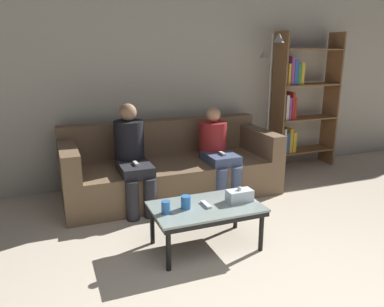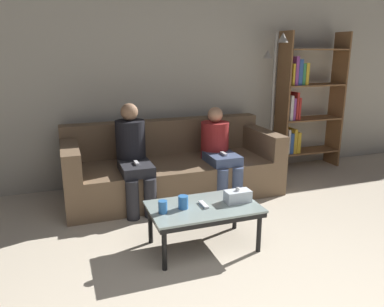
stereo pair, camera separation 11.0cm
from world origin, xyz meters
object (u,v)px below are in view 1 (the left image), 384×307
Objects in this scene: couch at (170,168)px; cup_near_right at (166,207)px; game_remote at (206,204)px; tissue_box at (240,195)px; seated_person_mid_left at (217,149)px; seated_person_left_end at (132,154)px; cup_near_left at (186,202)px; coffee_table at (206,210)px; bookshelf at (298,103)px; standing_lamp at (270,90)px.

couch reaches higher than cup_near_right.
cup_near_right is 0.69× the size of game_remote.
tissue_box is 0.22× the size of seated_person_mid_left.
game_remote is at bearing -119.19° from seated_person_mid_left.
cup_near_right is 0.09× the size of seated_person_left_end.
tissue_box is 1.47× the size of game_remote.
cup_near_left is at bearing -125.83° from seated_person_mid_left.
seated_person_left_end is (-0.37, 1.11, 0.24)m from coffee_table.
bookshelf reaches higher than standing_lamp.
seated_person_mid_left reaches higher than game_remote.
couch reaches higher than tissue_box.
game_remote is 1.18m from seated_person_left_end.
coffee_table is 0.32m from tissue_box.
seated_person_left_end is at bearing -155.18° from couch.
cup_near_left is 0.10× the size of seated_person_left_end.
bookshelf is at bearing 12.59° from seated_person_left_end.
tissue_box is (0.18, -1.35, 0.14)m from couch.
coffee_table is 0.91× the size of seated_person_mid_left.
couch is 1.67m from standing_lamp.
couch is at bearing 24.82° from seated_person_left_end.
seated_person_mid_left is (0.62, 1.11, 0.20)m from coffee_table.
couch is 2.22× the size of seated_person_left_end.
standing_lamp reaches higher than cup_near_right.
seated_person_left_end is (-0.01, 1.13, 0.14)m from cup_near_right.
bookshelf is (1.81, 1.68, 0.50)m from tissue_box.
seated_person_mid_left is at bearing -24.63° from couch.
standing_lamp is (1.74, 1.51, 0.70)m from cup_near_left.
cup_near_right is 0.10× the size of seated_person_mid_left.
bookshelf reaches higher than coffee_table.
seated_person_left_end is at bearing 108.41° from game_remote.
bookshelf reaches higher than game_remote.
bookshelf is 1.86× the size of seated_person_mid_left.
coffee_table is 2.32m from standing_lamp.
standing_lamp is (-0.56, -0.14, 0.21)m from bookshelf.
cup_near_right is at bearing -109.58° from couch.
seated_person_mid_left is at bearing 60.81° from coffee_table.
tissue_box reaches higher than cup_near_right.
seated_person_left_end is (-1.93, -0.41, -0.56)m from standing_lamp.
game_remote is at bearing 177.12° from tissue_box.
couch is 22.34× the size of cup_near_left.
tissue_box is at bearing 0.73° from cup_near_right.
couch is 1.45m from cup_near_right.
couch is at bearing 84.63° from coffee_table.
bookshelf is at bearing 34.24° from cup_near_right.
bookshelf is (2.30, 1.66, 0.49)m from cup_near_left.
tissue_box is at bearing -129.25° from standing_lamp.
coffee_table is at bearing -119.19° from seated_person_mid_left.
seated_person_mid_left is at bearing -159.75° from bookshelf.
cup_near_left reaches higher than coffee_table.
standing_lamp reaches higher than seated_person_left_end.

